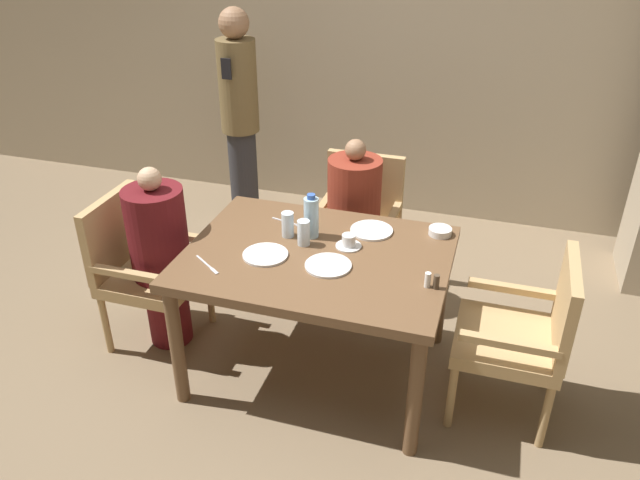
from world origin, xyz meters
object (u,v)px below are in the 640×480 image
Objects in this scene: teacup_with_saucer at (349,242)px; glass_tall_near at (304,233)px; diner_in_far_chair at (353,220)px; bowl_small at (440,231)px; chair_right_side at (525,332)px; plate_dessert_center at (265,255)px; plate_main_right at (372,230)px; plate_main_left at (328,265)px; water_bottle at (311,217)px; glass_tall_mid at (288,224)px; chair_left_side at (141,264)px; standing_host at (240,116)px; diner_in_left_chair at (161,257)px; chair_far_side at (359,220)px.

glass_tall_near is at bearing -169.12° from teacup_with_saucer.
bowl_small is (0.55, -0.36, 0.20)m from diner_in_far_chair.
plate_dessert_center is at bearing -175.66° from chair_right_side.
plate_dessert_center is 0.92m from bowl_small.
glass_tall_near reaches higher than plate_main_right.
diner_in_far_chair is 4.74× the size of plate_dessert_center.
plate_main_left is 0.32m from plate_dessert_center.
chair_right_side is 3.88× the size of plate_main_right.
water_bottle is (-0.29, -0.14, 0.11)m from plate_main_right.
glass_tall_mid is (-0.12, -0.03, -0.04)m from water_bottle.
chair_left_side is 0.84m from plate_dessert_center.
teacup_with_saucer is 0.98× the size of glass_tall_near.
chair_left_side is at bearing -166.29° from plate_main_right.
teacup_with_saucer is (0.13, -0.63, 0.21)m from diner_in_far_chair.
glass_tall_mid is at bearing -108.01° from diner_in_far_chair.
chair_left_side is 0.82× the size of diner_in_far_chair.
standing_host is (-2.08, 1.47, 0.39)m from chair_right_side.
glass_tall_mid is at bearing -57.67° from standing_host.
standing_host reaches higher than chair_left_side.
teacup_with_saucer is 0.23m from water_bottle.
teacup_with_saucer is at bearing -2.84° from glass_tall_mid.
bowl_small is (-0.48, 0.38, 0.27)m from chair_right_side.
chair_right_side is at bearing -38.26° from bowl_small.
standing_host is at bearing 126.45° from water_bottle.
water_bottle reaches higher than plate_main_left.
glass_tall_near is at bearing 48.74° from plate_dessert_center.
standing_host reaches higher than diner_in_left_chair.
water_bottle reaches higher than bowl_small.
plate_main_left is at bearing -106.37° from plate_main_right.
plate_dessert_center is (0.66, -0.10, 0.18)m from diner_in_left_chair.
chair_right_side is 1.27m from glass_tall_mid.
chair_right_side is at bearing 4.34° from plate_dessert_center.
diner_in_left_chair reaches higher than plate_main_right.
glass_tall_near is (-0.18, 0.17, 0.06)m from plate_main_left.
bowl_small is (1.45, 0.38, 0.20)m from diner_in_left_chair.
water_bottle is 0.10m from glass_tall_near.
chair_far_side is at bearing 83.47° from water_bottle.
plate_main_right is (1.24, 0.30, 0.25)m from chair_left_side.
chair_left_side is 0.90m from glass_tall_mid.
chair_right_side is at bearing -3.46° from glass_tall_near.
plate_main_right is (0.12, 0.40, 0.00)m from plate_main_left.
diner_in_left_chair is at bearing -165.47° from bowl_small.
bowl_small is at bearing 45.62° from plate_main_left.
plate_main_right is at bearing 38.11° from glass_tall_near.
chair_left_side is 0.15m from diner_in_left_chair.
water_bottle is (-0.08, -0.71, 0.36)m from chair_far_side.
chair_right_side is 1.18m from water_bottle.
chair_right_side is at bearing -20.09° from plate_main_right.
chair_right_side is 2.57m from standing_host.
glass_tall_mid is at bearing 80.40° from plate_dessert_center.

